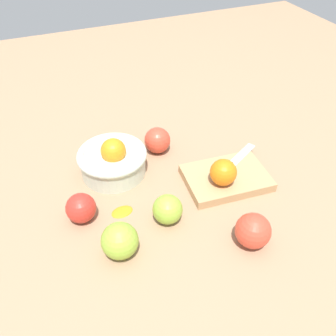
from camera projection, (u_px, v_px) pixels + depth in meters
ground_plane at (175, 196)px, 0.88m from camera, size 2.40×2.40×0.00m
bowl at (113, 160)px, 0.92m from camera, size 0.18×0.18×0.11m
cutting_board at (226, 178)px, 0.91m from camera, size 0.22×0.16×0.02m
orange_on_board at (223, 172)px, 0.86m from camera, size 0.07×0.07×0.07m
knife at (233, 162)px, 0.93m from camera, size 0.14×0.09×0.01m
apple_front_right at (253, 231)px, 0.75m from camera, size 0.08×0.08×0.08m
apple_front_left at (120, 241)px, 0.73m from camera, size 0.08×0.08×0.08m
apple_mid_left at (81, 208)px, 0.80m from camera, size 0.07×0.07×0.07m
apple_front_left_2 at (168, 209)px, 0.80m from camera, size 0.07×0.07×0.07m
apple_back_center at (157, 140)px, 0.99m from camera, size 0.07×0.07×0.07m
citrus_peel at (122, 210)px, 0.84m from camera, size 0.06×0.04×0.01m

